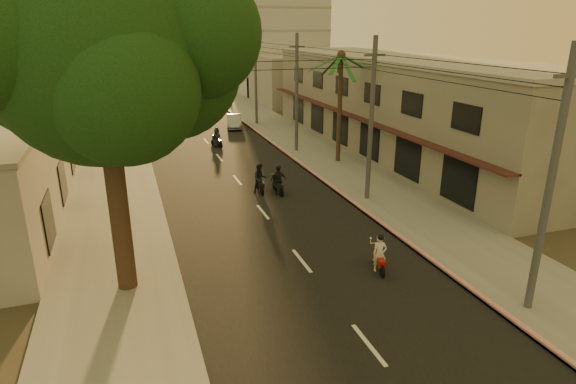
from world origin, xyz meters
name	(u,v)px	position (x,y,z in m)	size (l,w,h in m)	color
ground	(320,284)	(0.00, 0.00, 0.00)	(160.00, 160.00, 0.00)	#383023
road	(219,158)	(0.00, 20.00, 0.01)	(10.00, 140.00, 0.02)	black
sidewalk_right	(311,149)	(7.50, 20.00, 0.06)	(5.00, 140.00, 0.12)	slate
sidewalk_left	(115,166)	(-7.50, 20.00, 0.06)	(5.00, 140.00, 0.12)	slate
curb_stripe	(306,168)	(5.10, 15.00, 0.10)	(0.20, 60.00, 0.20)	red
shophouse_row	(398,104)	(13.95, 18.00, 3.65)	(8.80, 34.20, 7.30)	gray
broadleaf_tree	(113,56)	(-6.61, 2.14, 8.48)	(9.60, 8.70, 12.10)	black
palm_tree	(341,62)	(8.00, 16.00, 7.15)	(5.00, 5.00, 8.20)	black
utility_poles	(297,67)	(6.20, 20.00, 6.54)	(1.20, 48.26, 9.00)	#38383A
filler_right	(288,79)	(14.00, 45.00, 3.00)	(8.00, 14.00, 6.00)	gray
filler_left_near	(38,110)	(-14.00, 34.00, 2.20)	(8.00, 14.00, 4.40)	gray
filler_left_far	(57,77)	(-14.00, 52.00, 3.50)	(8.00, 14.00, 7.00)	gray
scooter_red	(380,254)	(2.66, 0.20, 0.73)	(0.82, 1.64, 1.64)	black
scooter_mid_a	(260,179)	(0.76, 11.22, 0.82)	(0.91, 1.86, 1.83)	black
scooter_mid_b	(278,181)	(1.70, 10.62, 0.79)	(1.00, 1.82, 1.78)	black
scooter_far_a	(217,138)	(0.50, 23.45, 0.76)	(1.10, 1.63, 1.67)	black
parked_car	(234,121)	(3.62, 30.87, 0.66)	(2.17, 4.18, 1.31)	gray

